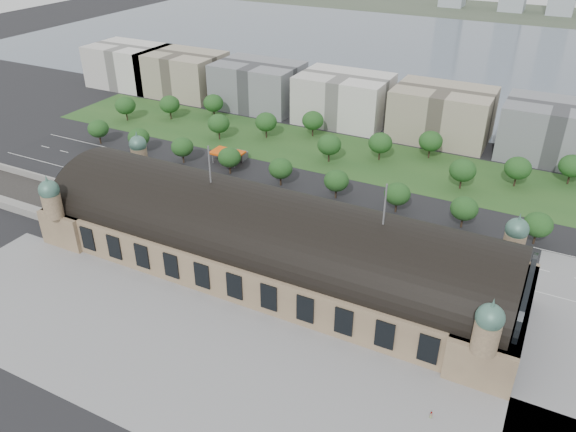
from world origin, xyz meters
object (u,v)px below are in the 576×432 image
at_px(bus_mid, 282,218).
at_px(bus_east, 359,232).
at_px(traffic_car_1, 156,174).
at_px(parked_car_3, 222,208).
at_px(traffic_car_0, 110,164).
at_px(parked_car_0, 159,194).
at_px(bus_west, 268,207).
at_px(parked_car_1, 190,200).
at_px(parked_car_5, 212,211).
at_px(parked_car_4, 164,198).
at_px(pedestrian_0, 431,415).
at_px(petrol_station, 234,154).
at_px(parked_car_6, 211,211).
at_px(traffic_car_4, 364,224).
at_px(traffic_car_5, 481,250).
at_px(parked_car_2, 139,191).

height_order(bus_mid, bus_east, bus_east).
relative_size(traffic_car_1, parked_car_3, 0.90).
relative_size(traffic_car_0, parked_car_0, 0.95).
height_order(parked_car_0, bus_west, bus_west).
distance_m(parked_car_1, parked_car_5, 13.03).
xyz_separation_m(traffic_car_0, parked_car_4, (40.48, -14.30, -0.01)).
bearing_deg(pedestrian_0, petrol_station, 123.43).
distance_m(petrol_station, parked_car_1, 40.74).
bearing_deg(parked_car_1, petrol_station, 160.30).
relative_size(parked_car_3, parked_car_5, 0.93).
distance_m(parked_car_6, bus_mid, 27.16).
xyz_separation_m(traffic_car_4, parked_car_0, (-78.95, -14.73, -0.04)).
relative_size(traffic_car_0, bus_east, 0.29).
relative_size(traffic_car_5, parked_car_2, 0.83).
bearing_deg(parked_car_4, traffic_car_4, 72.56).
height_order(parked_car_1, parked_car_6, parked_car_1).
bearing_deg(bus_west, traffic_car_1, 87.09).
bearing_deg(traffic_car_5, bus_west, 92.89).
bearing_deg(parked_car_3, traffic_car_4, 69.78).
xyz_separation_m(traffic_car_5, parked_car_2, (-127.96, -18.26, 0.04)).
relative_size(traffic_car_4, bus_east, 0.32).
relative_size(petrol_station, parked_car_0, 3.42).
distance_m(petrol_station, bus_east, 79.98).
bearing_deg(parked_car_4, traffic_car_0, -139.38).
height_order(parked_car_0, parked_car_4, parked_car_0).
bearing_deg(pedestrian_0, parked_car_3, 132.36).
bearing_deg(bus_mid, petrol_station, 49.10).
bearing_deg(parked_car_0, bus_west, 66.10).
height_order(petrol_station, traffic_car_1, petrol_station).
bearing_deg(traffic_car_0, petrol_station, 117.01).
bearing_deg(pedestrian_0, parked_car_5, 134.41).
distance_m(parked_car_3, bus_mid, 24.50).
xyz_separation_m(traffic_car_0, traffic_car_4, (115.58, 2.34, 0.06)).
xyz_separation_m(traffic_car_1, parked_car_1, (26.28, -12.38, 0.12)).
relative_size(traffic_car_4, parked_car_3, 0.89).
distance_m(bus_west, pedestrian_0, 102.80).
relative_size(petrol_station, parked_car_2, 2.84).
bearing_deg(parked_car_6, parked_car_4, -119.37).
relative_size(bus_mid, bus_east, 0.91).
xyz_separation_m(parked_car_0, parked_car_1, (13.64, 1.55, 0.15)).
distance_m(parked_car_2, parked_car_4, 12.78).
bearing_deg(traffic_car_4, petrol_station, -110.77).
distance_m(traffic_car_1, parked_car_1, 29.05).
height_order(parked_car_3, bus_west, bus_west).
xyz_separation_m(petrol_station, traffic_car_0, (-44.61, -29.43, -2.29)).
bearing_deg(parked_car_0, bus_mid, 58.87).
relative_size(petrol_station, parked_car_4, 3.52).
bearing_deg(traffic_car_0, parked_car_6, 70.20).
bearing_deg(bus_mid, pedestrian_0, -131.35).
bearing_deg(bus_mid, bus_west, 60.08).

